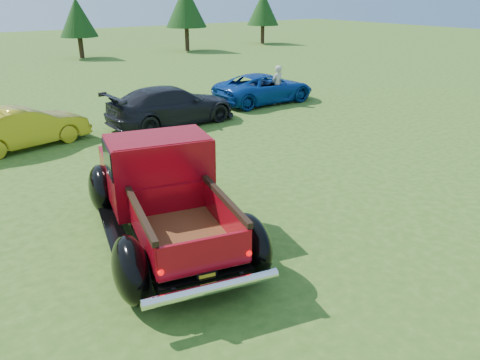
# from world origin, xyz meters

# --- Properties ---
(ground) EXTENTS (120.00, 120.00, 0.00)m
(ground) POSITION_xyz_m (0.00, 0.00, 0.00)
(ground) COLOR #325518
(ground) RESTS_ON ground
(tree_mid_right) EXTENTS (2.82, 2.82, 4.40)m
(tree_mid_right) POSITION_xyz_m (6.00, 30.00, 2.97)
(tree_mid_right) COLOR #332114
(tree_mid_right) RESTS_ON ground
(tree_east) EXTENTS (3.46, 3.46, 5.40)m
(tree_east) POSITION_xyz_m (15.00, 29.50, 3.66)
(tree_east) COLOR #332114
(tree_east) RESTS_ON ground
(tree_far_east) EXTENTS (3.07, 3.07, 4.80)m
(tree_far_east) POSITION_xyz_m (24.00, 30.50, 3.25)
(tree_far_east) COLOR #332114
(tree_far_east) RESTS_ON ground
(pickup_truck) EXTENTS (3.67, 5.99, 2.10)m
(pickup_truck) POSITION_xyz_m (-1.56, 1.07, 1.00)
(pickup_truck) COLOR black
(pickup_truck) RESTS_ON ground
(show_car_yellow) EXTENTS (4.26, 2.23, 1.34)m
(show_car_yellow) POSITION_xyz_m (-2.61, 8.95, 0.67)
(show_car_yellow) COLOR #B79F18
(show_car_yellow) RESTS_ON ground
(show_car_grey) EXTENTS (5.17, 2.29, 1.47)m
(show_car_grey) POSITION_xyz_m (2.66, 8.70, 0.74)
(show_car_grey) COLOR black
(show_car_grey) RESTS_ON ground
(show_car_blue) EXTENTS (4.80, 2.25, 1.33)m
(show_car_blue) POSITION_xyz_m (7.95, 9.68, 0.66)
(show_car_blue) COLOR navy
(show_car_blue) RESTS_ON ground
(spectator) EXTENTS (0.68, 0.48, 1.74)m
(spectator) POSITION_xyz_m (8.20, 9.07, 0.87)
(spectator) COLOR #BAB3A1
(spectator) RESTS_ON ground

